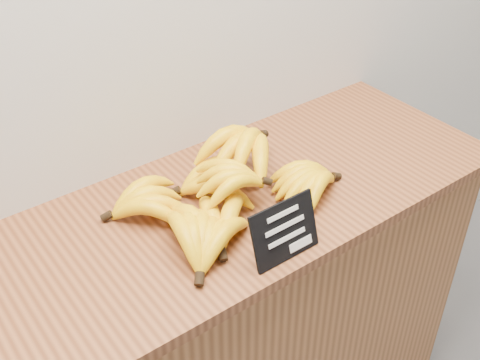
# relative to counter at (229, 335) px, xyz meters

# --- Properties ---
(counter) EXTENTS (1.33, 0.50, 0.90)m
(counter) POSITION_rel_counter_xyz_m (0.00, 0.00, 0.00)
(counter) COLOR #9F6233
(counter) RESTS_ON ground
(counter_top) EXTENTS (1.41, 0.54, 0.03)m
(counter_top) POSITION_rel_counter_xyz_m (0.00, 0.00, 0.47)
(counter_top) COLOR brown
(counter_top) RESTS_ON counter
(chalkboard_sign) EXTENTS (0.16, 0.04, 0.12)m
(chalkboard_sign) POSITION_rel_counter_xyz_m (-0.01, -0.22, 0.54)
(chalkboard_sign) COLOR black
(chalkboard_sign) RESTS_ON counter_top
(banana_pile) EXTENTS (0.54, 0.41, 0.13)m
(banana_pile) POSITION_rel_counter_xyz_m (-0.03, -0.01, 0.53)
(banana_pile) COLOR yellow
(banana_pile) RESTS_ON counter_top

